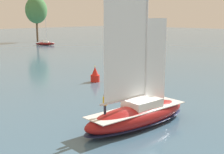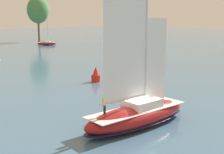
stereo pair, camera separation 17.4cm
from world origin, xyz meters
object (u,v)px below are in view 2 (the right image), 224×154
(sailboat_moored_far_slip, at_px, (47,43))
(channel_buoy, at_px, (96,75))
(sailboat_main, at_px, (138,113))
(tree_shore_left, at_px, (38,10))

(sailboat_moored_far_slip, distance_m, channel_buoy, 58.85)
(sailboat_main, height_order, sailboat_moored_far_slip, sailboat_main)
(tree_shore_left, bearing_deg, sailboat_moored_far_slip, -113.82)
(sailboat_main, bearing_deg, channel_buoy, 58.73)
(tree_shore_left, height_order, channel_buoy, tree_shore_left)
(tree_shore_left, bearing_deg, sailboat_main, -117.20)
(tree_shore_left, xyz_separation_m, sailboat_main, (-42.64, -82.97, -9.96))
(channel_buoy, bearing_deg, tree_shore_left, 63.80)
(tree_shore_left, xyz_separation_m, channel_buoy, (-33.06, -67.19, -10.21))
(tree_shore_left, distance_m, sailboat_main, 93.82)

